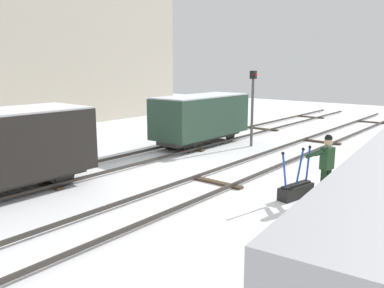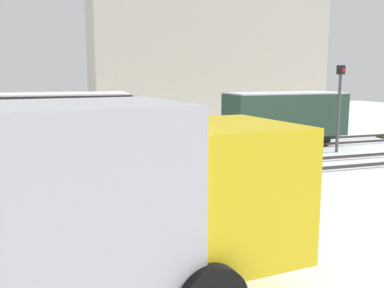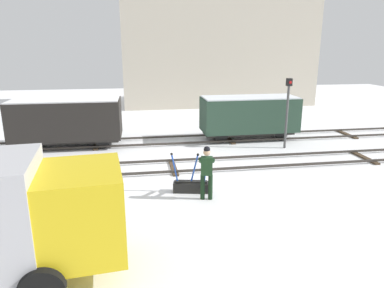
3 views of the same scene
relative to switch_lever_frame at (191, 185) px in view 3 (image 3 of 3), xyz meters
name	(u,v)px [view 3 (image 3 of 3)]	position (x,y,z in m)	size (l,w,h in m)	color
ground_plane	(173,168)	(-0.34, 2.56, -0.25)	(60.00, 60.00, 0.00)	white
track_main_line	(173,166)	(-0.34, 2.56, -0.14)	(44.00, 1.94, 0.18)	#38332D
track_siding_near	(165,141)	(-0.34, 6.75, -0.14)	(44.00, 1.94, 0.18)	#38332D
switch_lever_frame	(191,185)	(0.00, 0.00, 0.00)	(1.34, 0.60, 1.45)	black
rail_worker	(207,169)	(0.42, -0.65, 0.81)	(0.64, 0.74, 1.85)	black
signal_post	(288,106)	(5.54, 4.76, 1.91)	(0.24, 0.32, 3.48)	#4C4C4C
apartment_building	(217,49)	(5.40, 19.54, 4.45)	(16.50, 5.63, 9.39)	beige
freight_car_back_track	(67,120)	(-5.24, 6.75, 1.16)	(5.32, 2.33, 2.45)	#2D2B28
freight_car_mid_siding	(249,115)	(4.27, 6.75, 1.11)	(5.16, 2.03, 2.35)	#2D2B28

